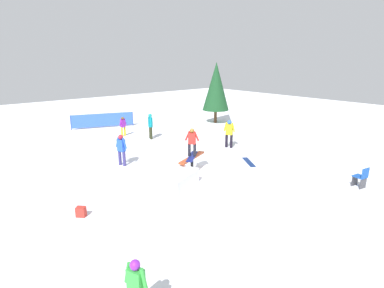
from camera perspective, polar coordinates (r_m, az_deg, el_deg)
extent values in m
plane|color=white|center=(13.85, 0.00, -5.55)|extent=(60.00, 60.00, 0.00)
cylinder|color=black|center=(13.73, 0.00, -4.16)|extent=(0.14, 0.14, 0.71)
cube|color=#A53F1E|center=(13.59, 0.00, -2.59)|extent=(1.93, 0.98, 0.08)
cube|color=white|center=(12.43, -3.63, -6.64)|extent=(2.22, 2.05, 0.62)
cube|color=navy|center=(13.58, 0.00, -2.37)|extent=(1.35, 1.21, 0.03)
cylinder|color=black|center=(13.46, 0.52, -1.17)|extent=(0.13, 0.13, 0.58)
cylinder|color=black|center=(13.51, -0.52, -1.12)|extent=(0.13, 0.13, 0.58)
cube|color=red|center=(13.34, 0.00, 1.08)|extent=(0.36, 0.37, 0.50)
cylinder|color=red|center=(13.28, 0.85, 1.52)|extent=(0.23, 0.25, 0.46)
cylinder|color=red|center=(13.34, -0.85, 1.59)|extent=(0.23, 0.25, 0.46)
sphere|color=brown|center=(13.25, 0.00, 2.56)|extent=(0.21, 0.21, 0.21)
cylinder|color=#262A17|center=(19.67, -7.79, 2.04)|extent=(0.16, 0.16, 0.80)
cylinder|color=#262A17|center=(19.95, -7.95, 2.23)|extent=(0.16, 0.16, 0.80)
cube|color=#0E8A9A|center=(19.65, -7.95, 4.15)|extent=(0.35, 0.43, 0.62)
cylinder|color=#0E8A9A|center=(19.40, -7.83, 4.43)|extent=(0.17, 0.24, 0.55)
cylinder|color=#0E8A9A|center=(19.85, -8.10, 4.68)|extent=(0.17, 0.24, 0.55)
sphere|color=teal|center=(19.57, -8.00, 5.39)|extent=(0.24, 0.24, 0.24)
cube|color=green|center=(6.40, -10.62, -24.34)|extent=(0.29, 0.37, 0.54)
cylinder|color=green|center=(6.21, -9.14, -24.22)|extent=(0.14, 0.20, 0.47)
cylinder|color=green|center=(6.43, -12.15, -22.80)|extent=(0.14, 0.20, 0.47)
sphere|color=purple|center=(6.16, -10.81, -21.70)|extent=(0.21, 0.21, 0.21)
cylinder|color=navy|center=(15.02, -12.79, -2.75)|extent=(0.15, 0.15, 0.73)
cylinder|color=navy|center=(15.21, -13.57, -2.56)|extent=(0.15, 0.15, 0.73)
cube|color=blue|center=(14.92, -13.34, -0.24)|extent=(0.33, 0.42, 0.59)
cylinder|color=blue|center=(14.73, -12.74, 0.13)|extent=(0.17, 0.27, 0.54)
cylinder|color=blue|center=(15.05, -13.99, 0.38)|extent=(0.17, 0.27, 0.54)
sphere|color=red|center=(14.82, -13.44, 1.30)|extent=(0.24, 0.24, 0.24)
cylinder|color=yellow|center=(20.95, -12.68, 2.40)|extent=(0.13, 0.13, 0.62)
cylinder|color=yellow|center=(20.80, -13.19, 2.28)|extent=(0.13, 0.13, 0.62)
cube|color=purple|center=(20.76, -13.03, 3.85)|extent=(0.34, 0.25, 0.50)
cylinder|color=purple|center=(20.85, -12.64, 4.25)|extent=(0.21, 0.12, 0.45)
cylinder|color=purple|center=(20.62, -13.46, 4.06)|extent=(0.21, 0.12, 0.45)
sphere|color=brown|center=(20.69, -13.09, 4.80)|extent=(0.20, 0.20, 0.20)
cylinder|color=black|center=(17.84, 6.59, 0.62)|extent=(0.16, 0.16, 0.79)
cylinder|color=black|center=(17.77, 7.49, 0.53)|extent=(0.16, 0.16, 0.79)
cube|color=yellow|center=(17.63, 7.11, 2.78)|extent=(0.38, 0.44, 0.62)
cylinder|color=yellow|center=(17.67, 6.40, 3.29)|extent=(0.19, 0.24, 0.55)
cylinder|color=yellow|center=(17.54, 7.87, 3.15)|extent=(0.19, 0.24, 0.55)
sphere|color=blue|center=(17.54, 7.16, 4.14)|extent=(0.24, 0.24, 0.24)
cube|color=navy|center=(15.51, 10.77, -3.40)|extent=(1.01, 1.36, 0.02)
cube|color=#3F3F44|center=(14.18, 28.58, -6.12)|extent=(0.39, 0.10, 0.44)
cube|color=#3F3F44|center=(14.01, 29.81, -6.55)|extent=(0.39, 0.10, 0.44)
cube|color=#1A4EAB|center=(14.01, 29.32, -5.42)|extent=(0.51, 0.51, 0.04)
cube|color=#1A4EAB|center=(13.85, 30.14, -4.80)|extent=(0.44, 0.12, 0.40)
cube|color=red|center=(10.86, -20.39, -11.99)|extent=(0.37, 0.37, 0.34)
cylinder|color=blue|center=(23.98, -11.23, 4.76)|extent=(0.06, 0.06, 1.10)
cylinder|color=blue|center=(23.72, -22.09, 3.76)|extent=(0.06, 0.06, 1.10)
cube|color=blue|center=(23.73, -16.64, 4.41)|extent=(4.27, 1.54, 0.99)
cylinder|color=#4C331E|center=(24.70, 4.48, 5.29)|extent=(0.24, 0.24, 1.06)
cone|color=#194723|center=(24.37, 4.61, 10.88)|extent=(2.13, 2.13, 3.77)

